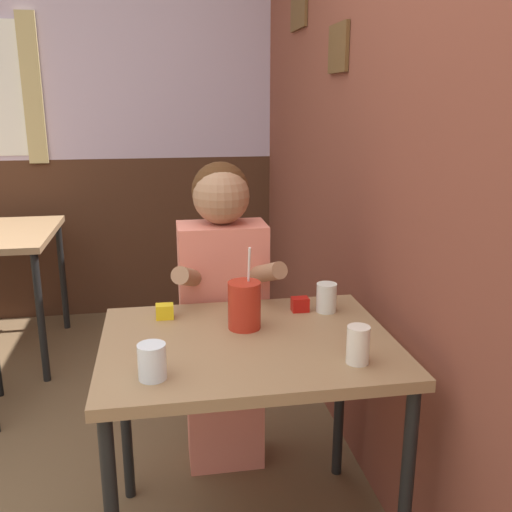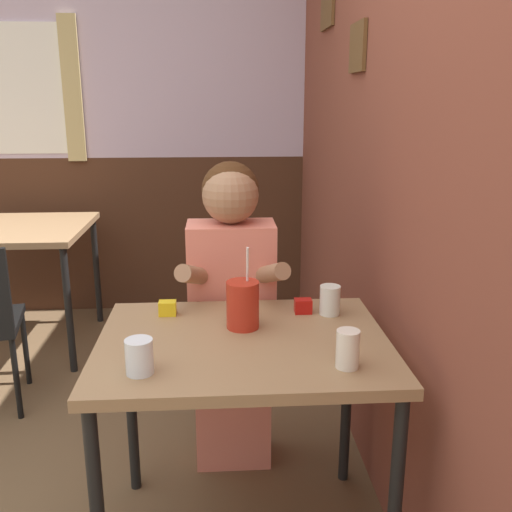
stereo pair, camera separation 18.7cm
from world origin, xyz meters
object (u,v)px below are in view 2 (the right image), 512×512
(cocktail_pitcher, at_px, (243,305))
(person_seated, at_px, (232,309))
(main_table, at_px, (243,363))
(background_table, at_px, (21,240))

(cocktail_pitcher, bearing_deg, person_seated, 94.06)
(main_table, height_order, person_seated, person_seated)
(person_seated, relative_size, cocktail_pitcher, 4.56)
(background_table, bearing_deg, person_seated, -45.36)
(main_table, distance_m, person_seated, 0.49)
(person_seated, xyz_separation_m, cocktail_pitcher, (0.03, -0.39, 0.16))
(person_seated, height_order, cocktail_pitcher, person_seated)
(background_table, height_order, person_seated, person_seated)
(main_table, distance_m, cocktail_pitcher, 0.19)
(background_table, bearing_deg, main_table, -54.09)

